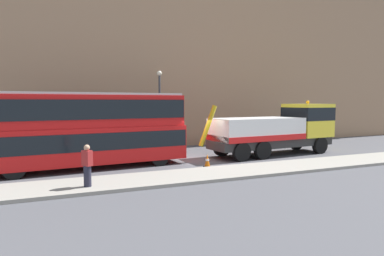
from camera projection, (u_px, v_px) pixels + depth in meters
ground_plane at (196, 160)px, 20.58m from camera, size 120.00×120.00×0.00m
near_kerb at (230, 172)px, 16.72m from camera, size 60.00×2.80×0.15m
building_facade at (160, 45)px, 26.52m from camera, size 60.00×1.50×16.00m
recovery_tow_truck at (278, 129)px, 22.75m from camera, size 10.22×3.33×3.67m
double_decker_bus at (83, 127)px, 17.80m from camera, size 11.17×3.40×4.06m
pedestrian_onlooker at (87, 166)px, 13.53m from camera, size 0.44×0.48×1.71m
traffic_cone_near_bus at (207, 161)px, 18.42m from camera, size 0.36×0.36×0.72m
street_lamp at (160, 103)px, 24.58m from camera, size 0.36×0.36×5.83m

